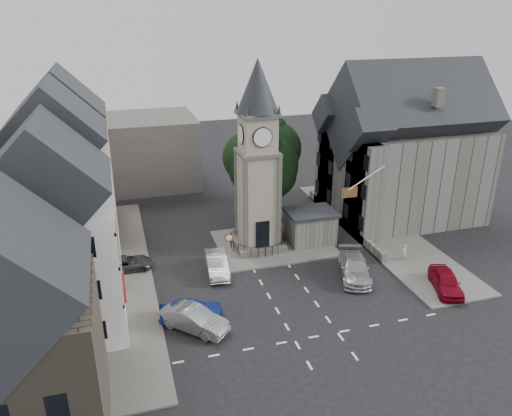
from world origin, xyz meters
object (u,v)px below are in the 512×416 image
object	(u,v)px
clock_tower	(258,159)
car_west_blue	(191,310)
stone_shelter	(310,227)
pedestrian	(404,253)
car_east_red	(446,282)

from	to	relation	value
clock_tower	car_west_blue	size ratio (longest dim) A/B	3.76
stone_shelter	clock_tower	bearing A→B (deg)	174.16
pedestrian	car_west_blue	bearing A→B (deg)	-8.52
clock_tower	stone_shelter	world-z (taller)	clock_tower
stone_shelter	car_west_blue	world-z (taller)	stone_shelter
car_west_blue	car_east_red	xyz separation A→B (m)	(19.00, -1.77, 0.03)
stone_shelter	car_east_red	xyz separation A→B (m)	(6.70, -10.50, -0.79)
car_east_red	pedestrian	size ratio (longest dim) A/B	2.95
stone_shelter	pedestrian	bearing A→B (deg)	-41.45
car_west_blue	pedestrian	size ratio (longest dim) A/B	2.85
stone_shelter	pedestrian	world-z (taller)	stone_shelter
stone_shelter	car_east_red	bearing A→B (deg)	-57.46
pedestrian	car_east_red	bearing A→B (deg)	76.98
stone_shelter	car_east_red	distance (m)	12.48
clock_tower	stone_shelter	xyz separation A→B (m)	(4.80, -0.49, -6.57)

